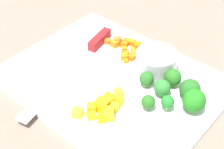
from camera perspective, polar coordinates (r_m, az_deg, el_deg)
name	(u,v)px	position (r m, az deg, el deg)	size (l,w,h in m)	color
ground_plane	(112,82)	(0.69, 0.00, -1.39)	(4.00, 4.00, 0.00)	#7E6E5E
cutting_board	(112,80)	(0.68, 0.00, -1.02)	(0.43, 0.33, 0.01)	white
prep_bowl	(156,62)	(0.69, 7.69, 2.17)	(0.09, 0.09, 0.05)	#BBB5C0
chef_knife	(87,53)	(0.74, -4.35, 3.80)	(0.09, 0.32, 0.02)	silver
carrot_dice_0	(124,49)	(0.75, 2.19, 4.42)	(0.01, 0.01, 0.01)	orange
carrot_dice_1	(108,41)	(0.78, -0.77, 5.81)	(0.01, 0.01, 0.01)	orange
carrot_dice_2	(118,41)	(0.77, 1.05, 5.87)	(0.02, 0.02, 0.02)	orange
carrot_dice_3	(138,46)	(0.76, 4.48, 5.00)	(0.02, 0.02, 0.01)	orange
carrot_dice_4	(124,57)	(0.73, 2.14, 3.12)	(0.02, 0.01, 0.01)	orange
carrot_dice_5	(132,57)	(0.73, 3.49, 3.05)	(0.01, 0.02, 0.01)	orange
carrot_dice_6	(115,44)	(0.76, 0.50, 5.40)	(0.02, 0.02, 0.02)	orange
carrot_dice_7	(127,41)	(0.78, 2.60, 5.88)	(0.01, 0.01, 0.01)	orange
carrot_dice_8	(134,53)	(0.74, 3.86, 3.78)	(0.01, 0.01, 0.01)	orange
carrot_dice_9	(124,45)	(0.76, 2.15, 5.23)	(0.01, 0.01, 0.01)	orange
carrot_dice_10	(133,50)	(0.75, 3.70, 4.33)	(0.01, 0.01, 0.01)	orange
carrot_dice_11	(126,61)	(0.72, 2.49, 2.42)	(0.01, 0.01, 0.01)	orange
carrot_dice_12	(132,43)	(0.77, 3.43, 5.59)	(0.02, 0.02, 0.01)	orange
carrot_dice_13	(126,53)	(0.74, 2.51, 3.73)	(0.01, 0.01, 0.01)	orange
pepper_dice_0	(118,100)	(0.62, 1.08, -4.39)	(0.02, 0.02, 0.02)	yellow
pepper_dice_1	(91,108)	(0.61, -3.60, -5.82)	(0.02, 0.02, 0.02)	yellow
pepper_dice_2	(91,116)	(0.60, -3.62, -7.20)	(0.02, 0.01, 0.01)	yellow
pepper_dice_3	(115,107)	(0.61, 0.46, -5.68)	(0.01, 0.01, 0.02)	yellow
pepper_dice_4	(77,113)	(0.60, -6.08, -6.63)	(0.02, 0.02, 0.02)	yellow
pepper_dice_5	(102,118)	(0.59, -1.76, -7.66)	(0.01, 0.01, 0.01)	yellow
pepper_dice_6	(109,114)	(0.59, -0.61, -6.87)	(0.02, 0.02, 0.02)	yellow
pepper_dice_7	(102,106)	(0.61, -1.79, -5.42)	(0.02, 0.02, 0.02)	yellow
pepper_dice_8	(119,92)	(0.64, 1.21, -3.15)	(0.02, 0.01, 0.01)	yellow
pepper_dice_9	(109,100)	(0.62, -0.51, -4.47)	(0.02, 0.02, 0.02)	yellow
broccoli_floret_0	(162,88)	(0.64, 8.75, -2.34)	(0.03, 0.03, 0.04)	#80B65D
broccoli_floret_1	(173,78)	(0.66, 10.56, -0.55)	(0.03, 0.03, 0.04)	#83BD5C
broccoli_floret_2	(190,90)	(0.64, 13.44, -2.56)	(0.04, 0.04, 0.04)	#95BB55
broccoli_floret_3	(167,102)	(0.61, 9.60, -4.82)	(0.02, 0.02, 0.03)	#87C05D
broccoli_floret_4	(147,79)	(0.65, 6.04, -0.80)	(0.03, 0.03, 0.03)	#94AC6A
broccoli_floret_5	(148,102)	(0.61, 6.33, -4.79)	(0.03, 0.03, 0.03)	#84B160
broccoli_floret_6	(194,101)	(0.61, 14.11, -4.44)	(0.04, 0.04, 0.05)	#87B262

